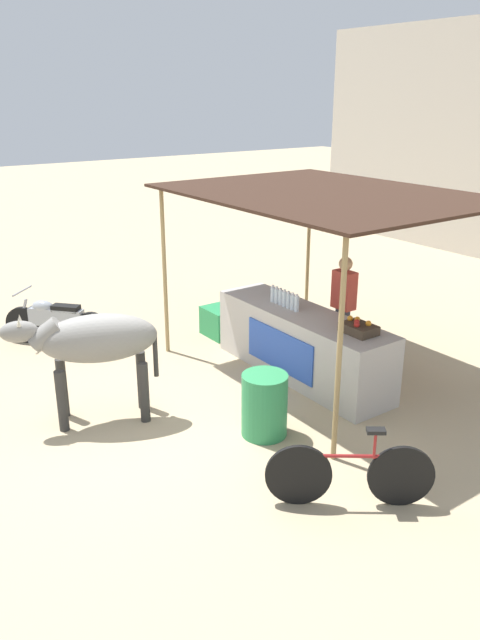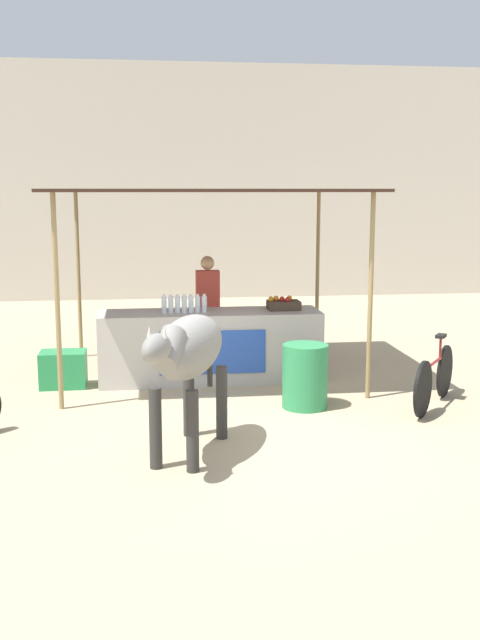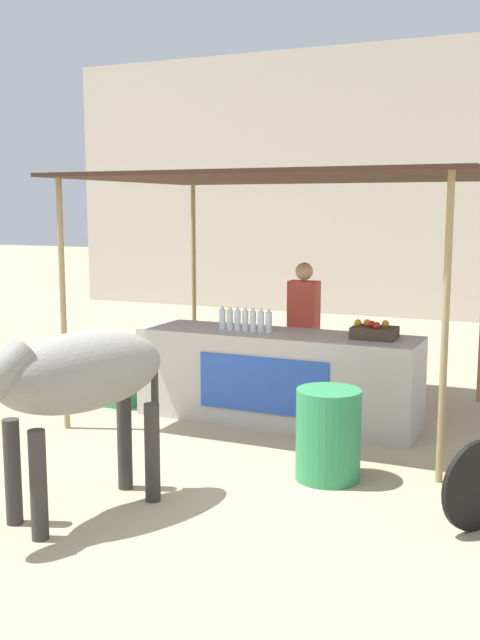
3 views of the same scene
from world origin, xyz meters
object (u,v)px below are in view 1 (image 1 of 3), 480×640
(bicycle_leaning, at_px, (350,474))
(vendor_behind_counter, at_px, (343,310))
(cow, at_px, (93,342))
(cooler_box, at_px, (220,322))
(fruit_crate, at_px, (359,328))
(water_barrel, at_px, (264,405))
(motorcycle_parked, at_px, (55,320))
(stall_counter, at_px, (302,344))

(bicycle_leaning, bearing_deg, vendor_behind_counter, 137.51)
(cow, bearing_deg, vendor_behind_counter, 82.14)
(cooler_box, bearing_deg, vendor_behind_counter, 23.00)
(cooler_box, bearing_deg, bicycle_leaning, -18.08)
(fruit_crate, distance_m, bicycle_leaning, 2.36)
(fruit_crate, relative_size, water_barrel, 0.57)
(vendor_behind_counter, xyz_separation_m, cow, (-0.50, -3.65, 0.18))
(bicycle_leaning, bearing_deg, motorcycle_parked, -171.22)
(vendor_behind_counter, height_order, cooler_box, vendor_behind_counter)
(fruit_crate, xyz_separation_m, cooler_box, (-2.99, -0.15, -0.79))
(vendor_behind_counter, distance_m, motorcycle_parked, 4.55)
(stall_counter, distance_m, fruit_crate, 1.16)
(cooler_box, relative_size, motorcycle_parked, 0.43)
(stall_counter, bearing_deg, vendor_behind_counter, 87.58)
(motorcycle_parked, height_order, bicycle_leaning, motorcycle_parked)
(cooler_box, xyz_separation_m, motorcycle_parked, (-1.18, -2.37, 0.19))
(cooler_box, bearing_deg, motorcycle_parked, -116.41)
(vendor_behind_counter, xyz_separation_m, water_barrel, (0.98, -2.20, -0.46))
(vendor_behind_counter, height_order, bicycle_leaning, vendor_behind_counter)
(bicycle_leaning, bearing_deg, fruit_crate, 133.62)
(fruit_crate, bearing_deg, bicycle_leaning, -46.38)
(fruit_crate, height_order, cow, cow)
(vendor_behind_counter, relative_size, bicycle_leaning, 1.21)
(water_barrel, bearing_deg, stall_counter, 125.17)
(cooler_box, height_order, cow, cow)
(stall_counter, xyz_separation_m, bicycle_leaning, (2.58, -1.58, -0.13))
(fruit_crate, distance_m, cow, 3.31)
(vendor_behind_counter, xyz_separation_m, motorcycle_parked, (-3.18, -3.22, -0.42))
(fruit_crate, bearing_deg, water_barrel, -90.21)
(vendor_behind_counter, bearing_deg, cooler_box, -157.00)
(stall_counter, height_order, motorcycle_parked, stall_counter)
(vendor_behind_counter, xyz_separation_m, bicycle_leaning, (2.55, -2.34, -0.50))
(cooler_box, relative_size, cow, 0.33)
(cow, distance_m, bicycle_leaning, 3.39)
(water_barrel, xyz_separation_m, bicycle_leaning, (1.57, -0.14, -0.04))
(stall_counter, relative_size, bicycle_leaning, 2.20)
(stall_counter, height_order, vendor_behind_counter, vendor_behind_counter)
(motorcycle_parked, bearing_deg, water_barrel, 13.84)
(cow, relative_size, motorcycle_parked, 1.32)
(stall_counter, bearing_deg, bicycle_leaning, -31.52)
(fruit_crate, xyz_separation_m, vendor_behind_counter, (-0.99, 0.70, -0.18))
(cow, xyz_separation_m, motorcycle_parked, (-2.68, 0.43, -0.61))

